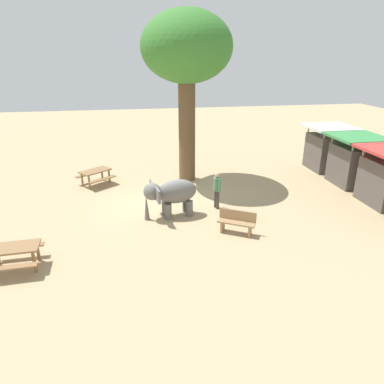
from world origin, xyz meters
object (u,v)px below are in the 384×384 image
at_px(shade_tree_main, 186,51).
at_px(market_stall_white, 327,150).
at_px(picnic_table_near, 95,174).
at_px(picnic_table_far, 14,252).
at_px(elephant, 171,194).
at_px(person_handler, 217,188).
at_px(market_stall_green, 354,163).
at_px(wooden_bench, 237,221).

xyz_separation_m(shade_tree_main, market_stall_white, (-0.44, 8.25, -5.27)).
height_order(picnic_table_near, picnic_table_far, same).
height_order(elephant, market_stall_white, market_stall_white).
bearing_deg(person_handler, market_stall_white, -163.33).
relative_size(picnic_table_near, market_stall_white, 0.83).
height_order(elephant, shade_tree_main, shade_tree_main).
height_order(market_stall_white, market_stall_green, same).
distance_m(market_stall_white, market_stall_green, 2.60).
distance_m(picnic_table_far, market_stall_green, 15.77).
relative_size(wooden_bench, market_stall_white, 0.56).
bearing_deg(wooden_bench, picnic_table_near, -17.61).
relative_size(shade_tree_main, market_stall_white, 3.29).
bearing_deg(shade_tree_main, elephant, -17.04).
height_order(picnic_table_near, market_stall_green, market_stall_green).
distance_m(person_handler, market_stall_green, 7.79).
bearing_deg(wooden_bench, shade_tree_main, -51.64).
height_order(shade_tree_main, market_stall_green, shade_tree_main).
bearing_deg(shade_tree_main, market_stall_green, 75.36).
distance_m(shade_tree_main, picnic_table_far, 11.52).
relative_size(shade_tree_main, picnic_table_far, 5.27).
distance_m(picnic_table_far, market_stall_white, 16.82).
xyz_separation_m(person_handler, market_stall_green, (-1.79, 7.58, 0.19)).
distance_m(elephant, person_handler, 2.07).
distance_m(shade_tree_main, picnic_table_near, 7.52).
xyz_separation_m(wooden_bench, picnic_table_far, (1.12, -7.47, 0.12)).
xyz_separation_m(elephant, wooden_bench, (1.89, 2.22, -0.53)).
bearing_deg(shade_tree_main, picnic_table_far, -41.66).
distance_m(picnic_table_near, market_stall_white, 13.03).
height_order(elephant, picnic_table_near, elephant).
xyz_separation_m(shade_tree_main, market_stall_green, (2.16, 8.25, -5.27)).
bearing_deg(shade_tree_main, person_handler, 9.64).
bearing_deg(market_stall_green, picnic_table_near, -99.27).
xyz_separation_m(person_handler, shade_tree_main, (-3.94, -0.67, 5.46)).
distance_m(person_handler, picnic_table_near, 6.70).
height_order(picnic_table_far, market_stall_white, market_stall_white).
distance_m(person_handler, wooden_bench, 2.42).
height_order(person_handler, market_stall_green, market_stall_green).
bearing_deg(picnic_table_near, market_stall_white, 143.39).
height_order(person_handler, market_stall_white, market_stall_white).
height_order(person_handler, picnic_table_far, person_handler).
bearing_deg(market_stall_green, shade_tree_main, -104.64).
bearing_deg(market_stall_green, person_handler, -76.72).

